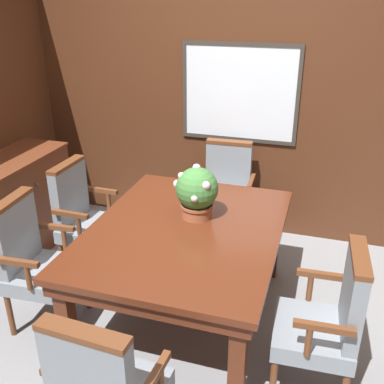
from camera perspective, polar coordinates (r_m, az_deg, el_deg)
The scene contains 9 objects.
ground_plane at distance 3.38m, azimuth -2.31°, elevation -16.43°, with size 14.00×14.00×0.00m, color gray.
wall_back at distance 4.24m, azimuth 4.87°, elevation 10.88°, with size 7.20×0.08×2.45m.
dining_table at distance 3.09m, azimuth -0.83°, elevation -6.04°, with size 1.26×1.63×0.74m.
chair_left_near at distance 3.30m, azimuth -19.40°, elevation -8.02°, with size 0.48×0.53×0.96m.
chair_head_far at distance 4.16m, azimuth 4.31°, elevation 0.23°, with size 0.52×0.47×0.96m.
chair_right_near at distance 2.73m, azimuth 16.91°, elevation -15.19°, with size 0.47×0.52×0.96m.
chair_left_far at distance 3.80m, azimuth -13.60°, elevation -2.88°, with size 0.46×0.52×0.96m.
potted_plant at distance 3.10m, azimuth 0.62°, elevation 0.02°, with size 0.32×0.31×0.38m.
sideboard_cabinet at distance 4.29m, azimuth -21.25°, elevation -1.64°, with size 0.50×1.07×0.90m.
Camera 1 is at (0.89, -2.40, 2.20)m, focal length 42.00 mm.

